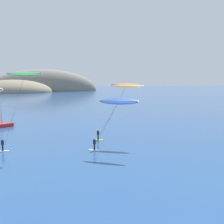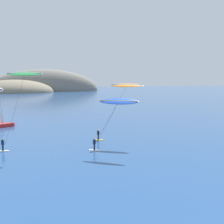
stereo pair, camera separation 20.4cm
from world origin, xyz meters
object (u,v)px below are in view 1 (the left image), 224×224
(kitesurfer_orange, at_px, (124,90))
(sailboat_near, at_px, (2,124))
(kitesurfer_green, at_px, (22,81))
(kitesurfer_blue, at_px, (117,105))

(kitesurfer_orange, bearing_deg, sailboat_near, 136.74)
(kitesurfer_green, relative_size, kitesurfer_orange, 1.18)
(sailboat_near, xyz_separation_m, kitesurfer_blue, (16.41, -23.72, 5.51))
(sailboat_near, distance_m, kitesurfer_orange, 27.33)
(sailboat_near, bearing_deg, kitesurfer_blue, -55.32)
(kitesurfer_green, distance_m, kitesurfer_orange, 14.48)
(kitesurfer_blue, relative_size, kitesurfer_orange, 0.80)
(kitesurfer_green, bearing_deg, sailboat_near, 103.84)
(sailboat_near, height_order, kitesurfer_orange, kitesurfer_orange)
(sailboat_near, height_order, kitesurfer_blue, kitesurfer_blue)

